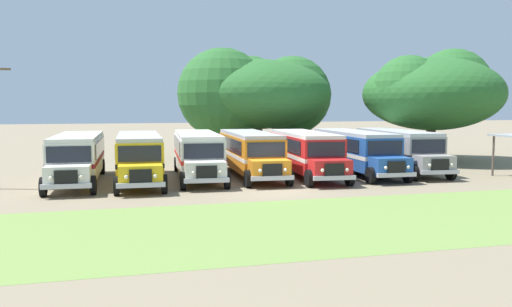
{
  "coord_description": "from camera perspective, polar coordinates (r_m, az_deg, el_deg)",
  "views": [
    {
      "loc": [
        -8.18,
        -26.88,
        4.56
      ],
      "look_at": [
        0.0,
        4.04,
        1.6
      ],
      "focal_mm": 36.56,
      "sensor_mm": 36.0,
      "label": 1
    }
  ],
  "objects": [
    {
      "name": "broad_shade_tree",
      "position": [
        46.48,
        0.05,
        6.53
      ],
      "size": [
        14.52,
        13.2,
        9.39
      ],
      "color": "brown",
      "rests_on": "ground_plane"
    },
    {
      "name": "parked_bus_slot_1",
      "position": [
        32.07,
        -12.69,
        -0.17
      ],
      "size": [
        2.91,
        10.87,
        2.82
      ],
      "rotation": [
        0.0,
        0.0,
        -1.6
      ],
      "color": "yellow",
      "rests_on": "ground_plane"
    },
    {
      "name": "parked_bus_slot_6",
      "position": [
        37.71,
        15.26,
        0.57
      ],
      "size": [
        3.48,
        10.96,
        2.82
      ],
      "rotation": [
        0.0,
        0.0,
        -1.66
      ],
      "color": "#9E9993",
      "rests_on": "ground_plane"
    },
    {
      "name": "ground_plane",
      "position": [
        28.46,
        2.09,
        -3.93
      ],
      "size": [
        220.0,
        220.0,
        0.0
      ],
      "primitive_type": "plane",
      "color": "#84755B"
    },
    {
      "name": "parked_bus_slot_5",
      "position": [
        35.74,
        10.78,
        0.41
      ],
      "size": [
        2.92,
        10.87,
        2.82
      ],
      "rotation": [
        0.0,
        0.0,
        -1.6
      ],
      "color": "#23519E",
      "rests_on": "ground_plane"
    },
    {
      "name": "parked_bus_slot_3",
      "position": [
        33.8,
        -0.61,
        0.23
      ],
      "size": [
        3.02,
        10.88,
        2.82
      ],
      "rotation": [
        0.0,
        0.0,
        -1.61
      ],
      "color": "orange",
      "rests_on": "ground_plane"
    },
    {
      "name": "parked_bus_slot_2",
      "position": [
        33.14,
        -6.42,
        0.1
      ],
      "size": [
        3.27,
        10.93,
        2.82
      ],
      "rotation": [
        0.0,
        0.0,
        -1.64
      ],
      "color": "silver",
      "rests_on": "ground_plane"
    },
    {
      "name": "parked_bus_slot_4",
      "position": [
        34.07,
        5.38,
        0.25
      ],
      "size": [
        3.31,
        10.93,
        2.82
      ],
      "rotation": [
        0.0,
        0.0,
        -1.64
      ],
      "color": "red",
      "rests_on": "ground_plane"
    },
    {
      "name": "parked_bus_slot_0",
      "position": [
        32.71,
        -18.92,
        -0.22
      ],
      "size": [
        2.93,
        10.87,
        2.82
      ],
      "rotation": [
        0.0,
        0.0,
        -1.6
      ],
      "color": "silver",
      "rests_on": "ground_plane"
    },
    {
      "name": "secondary_tree",
      "position": [
        45.39,
        18.54,
        6.35
      ],
      "size": [
        11.44,
        11.66,
        9.32
      ],
      "color": "brown",
      "rests_on": "ground_plane"
    },
    {
      "name": "foreground_grass_strip",
      "position": [
        21.0,
        8.56,
        -7.3
      ],
      "size": [
        80.0,
        9.53,
        0.01
      ],
      "primitive_type": "cube",
      "color": "olive",
      "rests_on": "ground_plane"
    }
  ]
}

